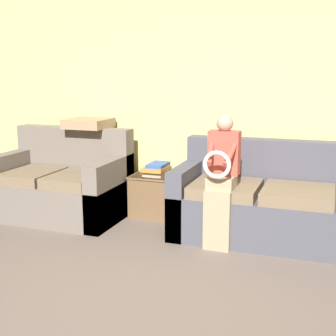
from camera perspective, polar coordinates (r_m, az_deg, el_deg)
wall_back at (r=5.02m, az=6.35°, el=8.40°), size 7.22×0.06×2.55m
couch_main at (r=4.53m, az=15.60°, el=-4.58°), size 2.30×0.88×0.90m
couch_side at (r=5.23m, az=-12.79°, el=-2.19°), size 1.38×0.88×0.95m
child_left_seated at (r=4.18m, az=6.52°, el=-0.95°), size 0.28×0.36×1.18m
side_shelf at (r=5.11m, az=-1.32°, el=-3.29°), size 0.54×0.44×0.46m
book_stack at (r=5.04m, az=-1.45°, el=-0.15°), size 0.23×0.33×0.13m
throw_pillow at (r=5.26m, az=-9.67°, el=5.40°), size 0.45×0.45×0.10m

